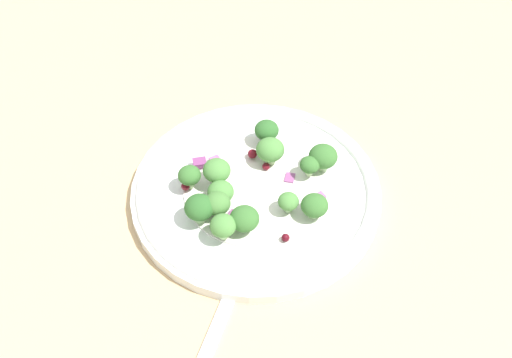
# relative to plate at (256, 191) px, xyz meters

# --- Properties ---
(ground_plane) EXTENTS (1.80, 1.80, 0.02)m
(ground_plane) POSITION_rel_plate_xyz_m (0.01, 0.03, -0.02)
(ground_plane) COLOR tan
(plate) EXTENTS (0.25, 0.25, 0.02)m
(plate) POSITION_rel_plate_xyz_m (0.00, 0.00, 0.00)
(plate) COLOR white
(plate) RESTS_ON ground_plane
(dressing_pool) EXTENTS (0.14, 0.14, 0.00)m
(dressing_pool) POSITION_rel_plate_xyz_m (0.00, 0.00, 0.00)
(dressing_pool) COLOR white
(dressing_pool) RESTS_ON plate
(broccoli_floret_0) EXTENTS (0.03, 0.03, 0.03)m
(broccoli_floret_0) POSITION_rel_plate_xyz_m (-0.02, 0.06, 0.02)
(broccoli_floret_0) COLOR #9EC684
(broccoli_floret_0) RESTS_ON plate
(broccoli_floret_1) EXTENTS (0.03, 0.03, 0.03)m
(broccoli_floret_1) POSITION_rel_plate_xyz_m (0.02, 0.03, 0.03)
(broccoli_floret_1) COLOR #8EB77A
(broccoli_floret_1) RESTS_ON plate
(broccoli_floret_2) EXTENTS (0.03, 0.03, 0.03)m
(broccoli_floret_2) POSITION_rel_plate_xyz_m (-0.01, 0.04, 0.02)
(broccoli_floret_2) COLOR #9EC684
(broccoli_floret_2) RESTS_ON plate
(broccoli_floret_3) EXTENTS (0.03, 0.03, 0.03)m
(broccoli_floret_3) POSITION_rel_plate_xyz_m (0.00, -0.07, 0.02)
(broccoli_floret_3) COLOR #ADD18E
(broccoli_floret_3) RESTS_ON plate
(broccoli_floret_4) EXTENTS (0.03, 0.03, 0.03)m
(broccoli_floret_4) POSITION_rel_plate_xyz_m (0.03, -0.03, 0.02)
(broccoli_floret_4) COLOR #ADD18E
(broccoli_floret_4) RESTS_ON plate
(broccoli_floret_5) EXTENTS (0.02, 0.02, 0.02)m
(broccoli_floret_5) POSITION_rel_plate_xyz_m (-0.00, -0.05, 0.02)
(broccoli_floret_5) COLOR #ADD18E
(broccoli_floret_5) RESTS_ON plate
(broccoli_floret_6) EXTENTS (0.02, 0.02, 0.02)m
(broccoli_floret_6) POSITION_rel_plate_xyz_m (0.02, 0.06, 0.02)
(broccoli_floret_6) COLOR #ADD18E
(broccoli_floret_6) RESTS_ON plate
(broccoli_floret_7) EXTENTS (0.02, 0.02, 0.02)m
(broccoli_floret_7) POSITION_rel_plate_xyz_m (-0.05, 0.05, 0.02)
(broccoli_floret_7) COLOR #ADD18E
(broccoli_floret_7) RESTS_ON plate
(broccoli_floret_8) EXTENTS (0.02, 0.02, 0.02)m
(broccoli_floret_8) POSITION_rel_plate_xyz_m (-0.04, -0.02, 0.02)
(broccoli_floret_8) COLOR #8EB77A
(broccoli_floret_8) RESTS_ON plate
(broccoli_floret_9) EXTENTS (0.02, 0.02, 0.03)m
(broccoli_floret_9) POSITION_rel_plate_xyz_m (0.05, -0.03, 0.02)
(broccoli_floret_9) COLOR #8EB77A
(broccoli_floret_9) RESTS_ON plate
(broccoli_floret_10) EXTENTS (0.03, 0.03, 0.03)m
(broccoli_floret_10) POSITION_rel_plate_xyz_m (-0.05, -0.04, 0.02)
(broccoli_floret_10) COLOR #ADD18E
(broccoli_floret_10) RESTS_ON plate
(broccoli_floret_11) EXTENTS (0.03, 0.03, 0.03)m
(broccoli_floret_11) POSITION_rel_plate_xyz_m (-0.04, 0.03, 0.02)
(broccoli_floret_11) COLOR #8EB77A
(broccoli_floret_11) RESTS_ON plate
(broccoli_floret_12) EXTENTS (0.02, 0.02, 0.03)m
(broccoli_floret_12) POSITION_rel_plate_xyz_m (-0.02, 0.05, 0.02)
(broccoli_floret_12) COLOR #9EC684
(broccoli_floret_12) RESTS_ON plate
(cranberry_0) EXTENTS (0.01, 0.01, 0.01)m
(cranberry_0) POSITION_rel_plate_xyz_m (-0.00, 0.06, 0.01)
(cranberry_0) COLOR maroon
(cranberry_0) RESTS_ON plate
(cranberry_1) EXTENTS (0.01, 0.01, 0.01)m
(cranberry_1) POSITION_rel_plate_xyz_m (0.04, -0.01, 0.01)
(cranberry_1) COLOR maroon
(cranberry_1) RESTS_ON plate
(cranberry_2) EXTENTS (0.01, 0.01, 0.01)m
(cranberry_2) POSITION_rel_plate_xyz_m (0.02, 0.07, 0.01)
(cranberry_2) COLOR maroon
(cranberry_2) RESTS_ON plate
(cranberry_3) EXTENTS (0.01, 0.01, 0.01)m
(cranberry_3) POSITION_rel_plate_xyz_m (0.05, -0.03, 0.01)
(cranberry_3) COLOR #4C0A14
(cranberry_3) RESTS_ON plate
(cranberry_4) EXTENTS (0.01, 0.01, 0.01)m
(cranberry_4) POSITION_rel_plate_xyz_m (-0.07, -0.00, 0.01)
(cranberry_4) COLOR #4C0A14
(cranberry_4) RESTS_ON plate
(cranberry_5) EXTENTS (0.01, 0.01, 0.01)m
(cranberry_5) POSITION_rel_plate_xyz_m (0.02, -0.02, 0.01)
(cranberry_5) COLOR maroon
(cranberry_5) RESTS_ON plate
(onion_bit_0) EXTENTS (0.01, 0.01, 0.01)m
(onion_bit_0) POSITION_rel_plate_xyz_m (0.05, 0.04, 0.01)
(onion_bit_0) COLOR #843D75
(onion_bit_0) RESTS_ON plate
(onion_bit_1) EXTENTS (0.01, 0.01, 0.00)m
(onion_bit_1) POSITION_rel_plate_xyz_m (-0.03, -0.05, 0.01)
(onion_bit_1) COLOR #A35B93
(onion_bit_1) RESTS_ON plate
(onion_bit_2) EXTENTS (0.02, 0.02, 0.00)m
(onion_bit_2) POSITION_rel_plate_xyz_m (-0.03, 0.03, 0.01)
(onion_bit_2) COLOR #934C84
(onion_bit_2) RESTS_ON plate
(onion_bit_3) EXTENTS (0.01, 0.01, 0.00)m
(onion_bit_3) POSITION_rel_plate_xyz_m (0.05, 0.03, 0.01)
(onion_bit_3) COLOR #A35B93
(onion_bit_3) RESTS_ON plate
(onion_bit_4) EXTENTS (0.02, 0.01, 0.00)m
(onion_bit_4) POSITION_rel_plate_xyz_m (0.00, -0.04, 0.01)
(onion_bit_4) COLOR #934C84
(onion_bit_4) RESTS_ON plate
(onion_bit_5) EXTENTS (0.01, 0.01, 0.00)m
(onion_bit_5) POSITION_rel_plate_xyz_m (0.01, -0.07, 0.01)
(onion_bit_5) COLOR #A35B93
(onion_bit_5) RESTS_ON plate
(fork) EXTENTS (0.16, 0.13, 0.01)m
(fork) POSITION_rel_plate_xyz_m (-0.13, 0.08, -0.01)
(fork) COLOR silver
(fork) RESTS_ON ground_plane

